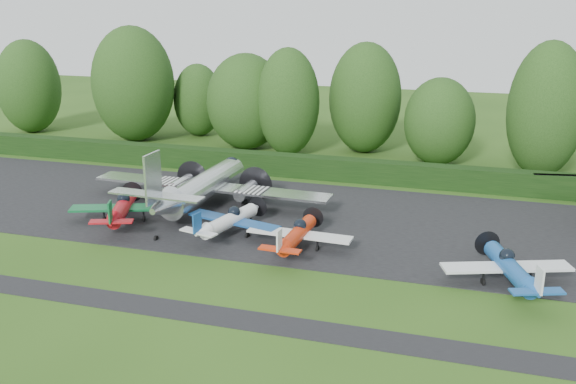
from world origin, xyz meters
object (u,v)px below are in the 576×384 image
(transport_plane, at_px, (203,187))
(light_plane_white, at_px, (229,220))
(light_plane_red, at_px, (123,207))
(light_plane_blue, at_px, (510,268))
(light_plane_orange, at_px, (297,234))

(transport_plane, xyz_separation_m, light_plane_white, (4.15, -4.95, -0.64))
(transport_plane, distance_m, light_plane_red, 6.51)
(transport_plane, distance_m, light_plane_white, 6.49)
(transport_plane, height_order, light_plane_red, transport_plane)
(light_plane_white, bearing_deg, transport_plane, 115.27)
(transport_plane, distance_m, light_plane_blue, 23.97)
(light_plane_orange, xyz_separation_m, light_plane_blue, (13.20, -1.79, 0.07))
(light_plane_red, distance_m, light_plane_blue, 27.01)
(light_plane_white, bearing_deg, light_plane_blue, -23.92)
(light_plane_white, relative_size, light_plane_blue, 0.95)
(transport_plane, relative_size, light_plane_orange, 2.68)
(light_plane_red, distance_m, light_plane_orange, 13.70)
(transport_plane, bearing_deg, light_plane_red, -133.41)
(light_plane_orange, bearing_deg, light_plane_blue, -10.22)
(light_plane_blue, bearing_deg, light_plane_white, -169.72)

